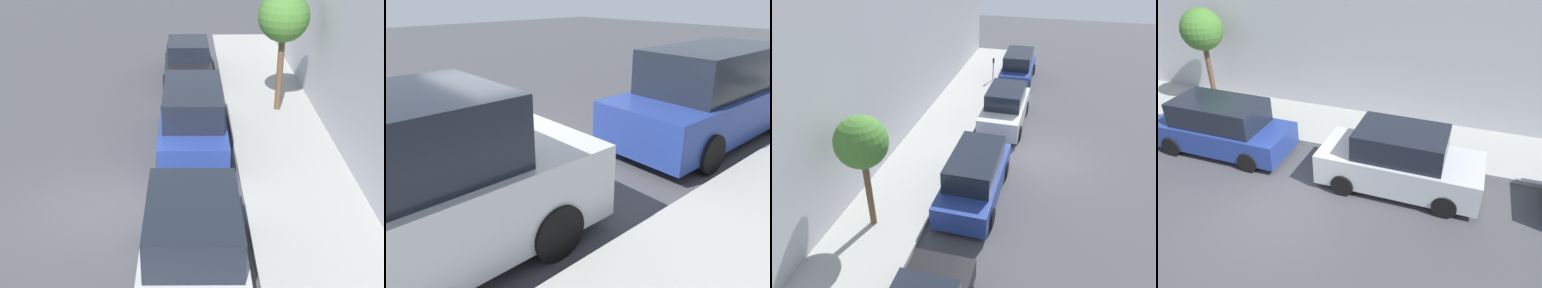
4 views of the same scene
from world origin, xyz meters
TOP-DOWN VIEW (x-y plane):
  - ground_plane at (0.00, 0.00)m, footprint 60.00×60.00m
  - parked_minivan_third at (2.28, 3.39)m, footprint 2.02×4.91m

SIDE VIEW (x-z plane):
  - ground_plane at x=0.00m, z-range 0.00..0.00m
  - parked_minivan_third at x=2.28m, z-range -0.03..1.87m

